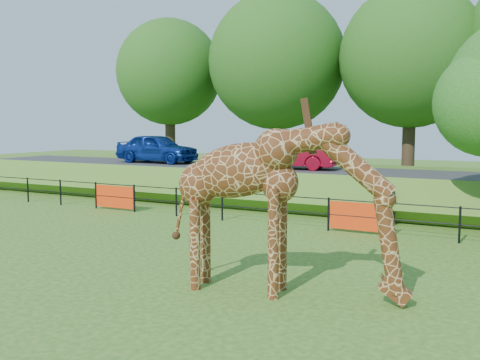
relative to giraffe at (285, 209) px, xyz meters
The scene contains 9 objects.
ground 3.93m from the giraffe, 159.18° to the right, with size 90.00×90.00×0.00m, color #2F5E17.
giraffe is the anchor object (origin of this frame).
perimeter_fence 7.61m from the giraffe, 115.87° to the left, with size 28.07×0.10×1.10m, color black, non-canonical shape.
embankment 14.67m from the giraffe, 102.94° to the left, with size 40.00×9.00×1.30m, color #2F5E17.
road 13.17m from the giraffe, 104.40° to the left, with size 40.00×5.00×0.12m, color #333335.
car_blue 18.49m from the giraffe, 134.26° to the left, with size 1.82×4.52×1.54m, color #13349A.
car_red 13.89m from the giraffe, 111.61° to the left, with size 1.48×4.23×1.39m, color maroon.
visitor 8.70m from the giraffe, 88.03° to the left, with size 0.52×0.34×1.44m, color black.
bg_tree_line 21.49m from the giraffe, 93.82° to the left, with size 37.30×8.80×11.82m.
Camera 1 is at (7.40, -8.67, 3.52)m, focal length 40.00 mm.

